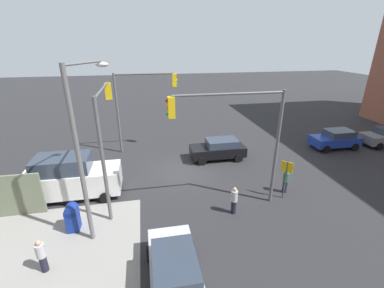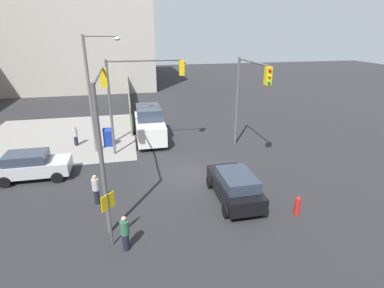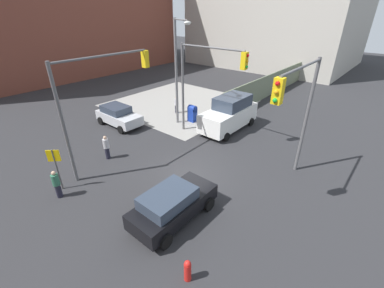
{
  "view_description": "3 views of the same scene",
  "coord_description": "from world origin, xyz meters",
  "px_view_note": "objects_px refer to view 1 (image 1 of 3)",
  "views": [
    {
      "loc": [
        2.37,
        16.19,
        8.7
      ],
      "look_at": [
        -0.63,
        0.36,
        2.25
      ],
      "focal_mm": 24.0,
      "sensor_mm": 36.0,
      "label": 1
    },
    {
      "loc": [
        -15.87,
        3.27,
        8.31
      ],
      "look_at": [
        -0.11,
        -0.13,
        2.1
      ],
      "focal_mm": 28.0,
      "sensor_mm": 36.0,
      "label": 2
    },
    {
      "loc": [
        -9.37,
        -8.08,
        8.6
      ],
      "look_at": [
        -0.65,
        -0.74,
        2.53
      ],
      "focal_mm": 24.0,
      "sensor_mm": 36.0,
      "label": 3
    }
  ],
  "objects_px": {
    "traffic_signal_nw_corner": "(238,128)",
    "street_lamp_corner": "(83,144)",
    "coupe_blue": "(336,139)",
    "pedestrian_waiting": "(42,256)",
    "van_white_delivery": "(71,177)",
    "mailbox_blue": "(72,217)",
    "pedestrian_walking_north": "(286,181)",
    "fire_hydrant": "(230,140)",
    "traffic_signal_se_corner": "(140,97)",
    "traffic_signal_ne_corner": "(105,124)",
    "coupe_silver": "(174,269)",
    "pedestrian_crossing": "(234,200)",
    "sedan_black": "(219,149)"
  },
  "relations": [
    {
      "from": "van_white_delivery",
      "to": "pedestrian_walking_north",
      "type": "xyz_separation_m",
      "value": [
        -12.71,
        2.0,
        -0.48
      ]
    },
    {
      "from": "mailbox_blue",
      "to": "pedestrian_walking_north",
      "type": "relative_size",
      "value": 0.92
    },
    {
      "from": "fire_hydrant",
      "to": "pedestrian_walking_north",
      "type": "distance_m",
      "value": 8.05
    },
    {
      "from": "coupe_silver",
      "to": "sedan_black",
      "type": "bearing_deg",
      "value": -114.17
    },
    {
      "from": "street_lamp_corner",
      "to": "sedan_black",
      "type": "relative_size",
      "value": 1.88
    },
    {
      "from": "van_white_delivery",
      "to": "mailbox_blue",
      "type": "bearing_deg",
      "value": 102.44
    },
    {
      "from": "fire_hydrant",
      "to": "coupe_blue",
      "type": "distance_m",
      "value": 9.08
    },
    {
      "from": "pedestrian_crossing",
      "to": "street_lamp_corner",
      "type": "bearing_deg",
      "value": 55.98
    },
    {
      "from": "traffic_signal_ne_corner",
      "to": "van_white_delivery",
      "type": "bearing_deg",
      "value": -16.21
    },
    {
      "from": "van_white_delivery",
      "to": "traffic_signal_se_corner",
      "type": "bearing_deg",
      "value": -124.19
    },
    {
      "from": "traffic_signal_ne_corner",
      "to": "sedan_black",
      "type": "bearing_deg",
      "value": -151.2
    },
    {
      "from": "pedestrian_walking_north",
      "to": "sedan_black",
      "type": "bearing_deg",
      "value": 144.75
    },
    {
      "from": "fire_hydrant",
      "to": "van_white_delivery",
      "type": "distance_m",
      "value": 13.36
    },
    {
      "from": "traffic_signal_nw_corner",
      "to": "street_lamp_corner",
      "type": "height_order",
      "value": "street_lamp_corner"
    },
    {
      "from": "mailbox_blue",
      "to": "pedestrian_walking_north",
      "type": "xyz_separation_m",
      "value": [
        -12.0,
        -1.2,
        0.04
      ]
    },
    {
      "from": "traffic_signal_ne_corner",
      "to": "street_lamp_corner",
      "type": "distance_m",
      "value": 3.02
    },
    {
      "from": "coupe_silver",
      "to": "fire_hydrant",
      "type": "bearing_deg",
      "value": -116.72
    },
    {
      "from": "sedan_black",
      "to": "pedestrian_crossing",
      "type": "relative_size",
      "value": 2.66
    },
    {
      "from": "coupe_blue",
      "to": "pedestrian_waiting",
      "type": "height_order",
      "value": "coupe_blue"
    },
    {
      "from": "traffic_signal_se_corner",
      "to": "fire_hydrant",
      "type": "relative_size",
      "value": 6.91
    },
    {
      "from": "traffic_signal_ne_corner",
      "to": "sedan_black",
      "type": "distance_m",
      "value": 9.52
    },
    {
      "from": "traffic_signal_se_corner",
      "to": "mailbox_blue",
      "type": "distance_m",
      "value": 10.85
    },
    {
      "from": "traffic_signal_nw_corner",
      "to": "street_lamp_corner",
      "type": "bearing_deg",
      "value": 7.65
    },
    {
      "from": "van_white_delivery",
      "to": "pedestrian_crossing",
      "type": "height_order",
      "value": "van_white_delivery"
    },
    {
      "from": "traffic_signal_ne_corner",
      "to": "mailbox_blue",
      "type": "xyz_separation_m",
      "value": [
        1.7,
        2.5,
        -3.85
      ]
    },
    {
      "from": "sedan_black",
      "to": "van_white_delivery",
      "type": "height_order",
      "value": "van_white_delivery"
    },
    {
      "from": "traffic_signal_se_corner",
      "to": "coupe_blue",
      "type": "xyz_separation_m",
      "value": [
        -16.42,
        2.52,
        -3.76
      ]
    },
    {
      "from": "fire_hydrant",
      "to": "pedestrian_waiting",
      "type": "distance_m",
      "value": 16.55
    },
    {
      "from": "traffic_signal_se_corner",
      "to": "pedestrian_walking_north",
      "type": "relative_size",
      "value": 4.17
    },
    {
      "from": "traffic_signal_ne_corner",
      "to": "mailbox_blue",
      "type": "relative_size",
      "value": 4.55
    },
    {
      "from": "fire_hydrant",
      "to": "van_white_delivery",
      "type": "height_order",
      "value": "van_white_delivery"
    },
    {
      "from": "van_white_delivery",
      "to": "coupe_blue",
      "type": "bearing_deg",
      "value": -169.66
    },
    {
      "from": "mailbox_blue",
      "to": "coupe_blue",
      "type": "distance_m",
      "value": 21.18
    },
    {
      "from": "mailbox_blue",
      "to": "pedestrian_crossing",
      "type": "height_order",
      "value": "pedestrian_crossing"
    },
    {
      "from": "pedestrian_waiting",
      "to": "mailbox_blue",
      "type": "bearing_deg",
      "value": 34.26
    },
    {
      "from": "fire_hydrant",
      "to": "coupe_silver",
      "type": "xyz_separation_m",
      "value": [
        6.69,
        13.3,
        0.36
      ]
    },
    {
      "from": "street_lamp_corner",
      "to": "pedestrian_waiting",
      "type": "relative_size",
      "value": 5.2
    },
    {
      "from": "traffic_signal_ne_corner",
      "to": "sedan_black",
      "type": "xyz_separation_m",
      "value": [
        -7.66,
        -4.21,
        -3.77
      ]
    },
    {
      "from": "mailbox_blue",
      "to": "van_white_delivery",
      "type": "height_order",
      "value": "van_white_delivery"
    },
    {
      "from": "coupe_silver",
      "to": "pedestrian_waiting",
      "type": "relative_size",
      "value": 2.63
    },
    {
      "from": "pedestrian_walking_north",
      "to": "traffic_signal_ne_corner",
      "type": "bearing_deg",
      "value": -158.07
    },
    {
      "from": "street_lamp_corner",
      "to": "fire_hydrant",
      "type": "distance_m",
      "value": 14.56
    },
    {
      "from": "pedestrian_waiting",
      "to": "pedestrian_crossing",
      "type": "bearing_deg",
      "value": -27.67
    },
    {
      "from": "traffic_signal_nw_corner",
      "to": "coupe_silver",
      "type": "height_order",
      "value": "traffic_signal_nw_corner"
    },
    {
      "from": "traffic_signal_ne_corner",
      "to": "pedestrian_crossing",
      "type": "xyz_separation_m",
      "value": [
        -6.5,
        2.7,
        -3.79
      ]
    },
    {
      "from": "pedestrian_waiting",
      "to": "pedestrian_walking_north",
      "type": "distance_m",
      "value": 13.1
    },
    {
      "from": "coupe_silver",
      "to": "pedestrian_walking_north",
      "type": "bearing_deg",
      "value": -144.75
    },
    {
      "from": "van_white_delivery",
      "to": "street_lamp_corner",
      "type": "bearing_deg",
      "value": 117.03
    },
    {
      "from": "pedestrian_crossing",
      "to": "pedestrian_waiting",
      "type": "height_order",
      "value": "pedestrian_crossing"
    },
    {
      "from": "street_lamp_corner",
      "to": "fire_hydrant",
      "type": "xyz_separation_m",
      "value": [
        -10.03,
        -9.67,
        -4.22
      ]
    }
  ]
}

